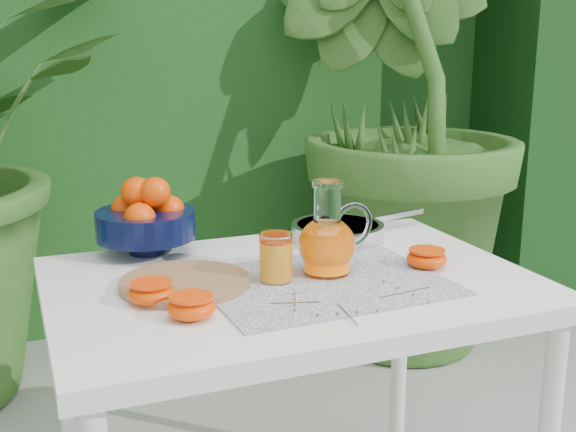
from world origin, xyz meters
name	(u,v)px	position (x,y,z in m)	size (l,w,h in m)	color
hedge_backdrop	(138,47)	(0.06, 2.06, 1.19)	(8.00, 1.65, 2.50)	#144917
potted_plant_right	(392,105)	(0.89, 1.14, 0.98)	(1.95, 1.95, 1.95)	#2F6221
white_table	(291,314)	(-0.02, -0.07, 0.67)	(1.00, 0.70, 0.75)	white
placemat	(323,282)	(0.03, -0.12, 0.75)	(0.49, 0.38, 0.00)	#0B1542
cutting_board	(185,283)	(-0.24, -0.04, 0.76)	(0.27, 0.27, 0.02)	olive
fruit_bowl	(146,218)	(-0.27, 0.23, 0.83)	(0.30, 0.30, 0.18)	black
juice_pitcher	(328,242)	(0.06, -0.08, 0.82)	(0.18, 0.13, 0.20)	white
juice_tumbler	(276,258)	(-0.06, -0.08, 0.80)	(0.08, 0.08, 0.10)	white
saute_pan	(339,231)	(0.20, 0.16, 0.77)	(0.42, 0.28, 0.04)	#BCBBC0
orange_halves	(266,284)	(-0.10, -0.14, 0.77)	(0.72, 0.21, 0.04)	#F53902
thyme_sprigs	(352,302)	(0.03, -0.26, 0.76)	(0.33, 0.18, 0.01)	brown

